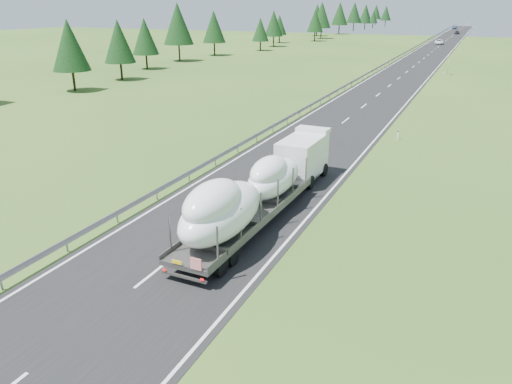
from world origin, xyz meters
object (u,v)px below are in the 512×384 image
at_px(boat_truck, 259,186).
at_px(distant_car_blue, 455,27).
at_px(highway_sign, 449,64).
at_px(distant_van, 439,42).
at_px(distant_car_dark, 457,32).

relative_size(boat_truck, distant_car_blue, 3.88).
relative_size(highway_sign, distant_car_blue, 0.54).
relative_size(distant_van, distant_car_blue, 1.15).
xyz_separation_m(distant_van, distant_car_blue, (-2.14, 106.94, 0.02)).
distance_m(boat_truck, distant_car_dark, 207.82).
bearing_deg(boat_truck, distant_car_blue, 91.12).
relative_size(boat_truck, distant_van, 3.37).
distance_m(distant_van, distant_car_blue, 106.96).
distance_m(distant_car_dark, distant_car_blue, 45.27).
bearing_deg(highway_sign, distant_car_dark, 92.67).
height_order(boat_truck, distant_van, boat_truck).
xyz_separation_m(distant_van, distant_car_dark, (1.62, 61.82, -0.05)).
bearing_deg(distant_van, highway_sign, -85.98).
bearing_deg(distant_car_dark, distant_van, -87.49).
height_order(highway_sign, distant_van, highway_sign).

